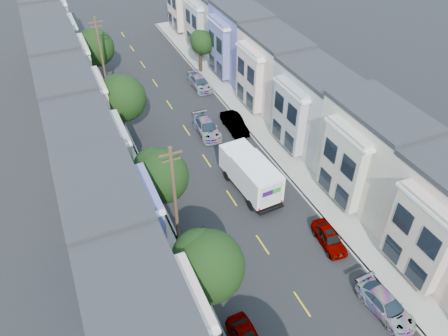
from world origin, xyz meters
name	(u,v)px	position (x,y,z in m)	size (l,w,h in m)	color
ground	(262,245)	(0.00, 0.00, 0.00)	(160.00, 160.00, 0.00)	black
road_slab	(196,145)	(0.00, 15.00, 0.01)	(12.00, 70.00, 0.02)	black
curb_left	(140,158)	(-6.05, 15.00, 0.07)	(0.30, 70.00, 0.15)	gray
curb_right	(248,132)	(6.05, 15.00, 0.07)	(0.30, 70.00, 0.15)	gray
sidewalk_left	(127,162)	(-7.35, 15.00, 0.07)	(2.60, 70.00, 0.15)	gray
sidewalk_right	(259,129)	(7.35, 15.00, 0.07)	(2.60, 70.00, 0.15)	gray
centerline	(196,145)	(0.00, 15.00, 0.00)	(0.12, 70.00, 0.01)	gold
townhouse_row_left	(88,172)	(-11.15, 15.00, 0.00)	(5.00, 70.00, 8.50)	#A3A3A3
townhouse_row_right	(289,122)	(11.15, 15.00, 0.00)	(5.00, 70.00, 8.50)	#A3A3A3
tree_b	(206,267)	(-6.30, -3.98, 4.92)	(4.70, 4.70, 7.29)	black
tree_c	(159,177)	(-6.30, 6.09, 4.55)	(4.56, 4.56, 6.84)	black
tree_d	(122,99)	(-6.30, 18.67, 5.04)	(4.70, 4.70, 7.41)	black
tree_e	(95,48)	(-6.30, 33.29, 4.58)	(4.61, 4.61, 6.91)	black
tree_far_r	(202,43)	(6.89, 30.63, 4.03)	(3.10, 3.10, 5.63)	black
utility_pole_near	(175,204)	(-6.30, 2.00, 5.15)	(1.60, 0.26, 10.00)	#42301E
utility_pole_far	(103,61)	(-6.30, 28.00, 5.15)	(1.60, 0.26, 10.00)	#42301E
fedex_truck	(250,173)	(2.03, 6.44, 1.90)	(2.72, 7.08, 3.39)	white
lead_sedan	(207,127)	(1.86, 16.59, 0.74)	(2.09, 4.97, 1.49)	black
parked_left_c	(204,256)	(-4.90, 0.26, 0.68)	(1.91, 4.55, 1.37)	#9A9EA1
parked_left_d	(161,172)	(-4.90, 11.24, 0.76)	(2.52, 5.46, 1.52)	#3B050F
parked_right_a	(386,305)	(4.90, -8.73, 0.68)	(1.91, 4.55, 1.36)	#454747
parked_right_b	(329,238)	(4.90, -2.00, 0.67)	(1.57, 4.11, 1.33)	silver
parked_right_c	(235,124)	(4.90, 16.04, 0.77)	(1.63, 4.63, 1.54)	black
parked_right_d	(200,83)	(4.90, 26.53, 0.70)	(1.95, 4.65, 1.39)	black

